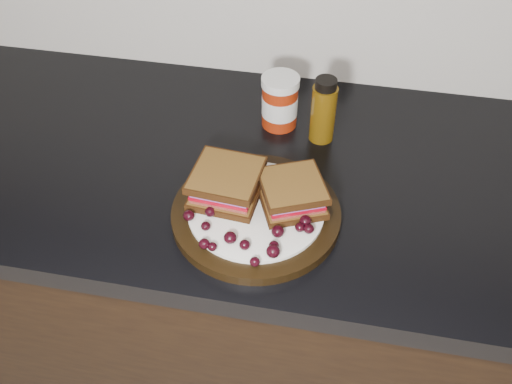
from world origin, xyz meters
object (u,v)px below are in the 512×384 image
(sandwich_left, at_px, (227,183))
(oil_bottle, at_px, (323,110))
(plate, at_px, (256,214))
(condiment_jar, at_px, (280,102))

(sandwich_left, distance_m, oil_bottle, 0.25)
(oil_bottle, bearing_deg, plate, -109.84)
(plate, bearing_deg, sandwich_left, 158.40)
(sandwich_left, relative_size, oil_bottle, 0.84)
(condiment_jar, relative_size, oil_bottle, 0.81)
(sandwich_left, xyz_separation_m, condiment_jar, (0.05, 0.24, 0.00))
(oil_bottle, bearing_deg, sandwich_left, -123.16)
(condiment_jar, height_order, oil_bottle, oil_bottle)
(plate, height_order, sandwich_left, sandwich_left)
(sandwich_left, xyz_separation_m, oil_bottle, (0.14, 0.21, 0.02))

